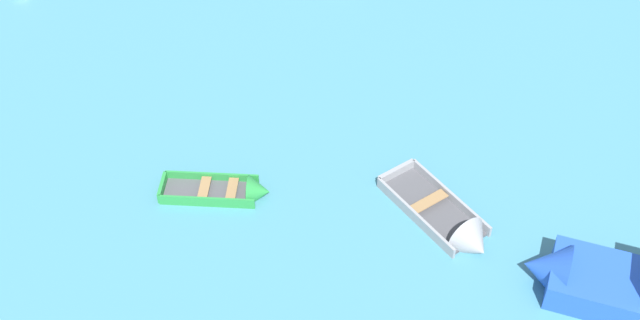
% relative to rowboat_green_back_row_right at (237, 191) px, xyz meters
% --- Properties ---
extents(rowboat_green_back_row_right, '(3.39, 1.52, 0.97)m').
position_rel_rowboat_green_back_row_right_xyz_m(rowboat_green_back_row_right, '(0.00, 0.00, 0.00)').
color(rowboat_green_back_row_right, '#4C4C51').
rests_on(rowboat_green_back_row_right, ground_plane).
extents(rowboat_grey_outer_left, '(3.11, 4.08, 1.31)m').
position_rel_rowboat_green_back_row_right_xyz_m(rowboat_grey_outer_left, '(6.22, -2.16, 0.01)').
color(rowboat_grey_outer_left, '#4C4C51').
rests_on(rowboat_grey_outer_left, ground_plane).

